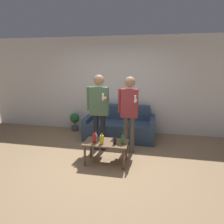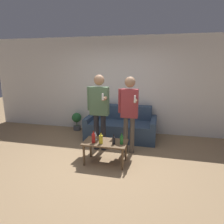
# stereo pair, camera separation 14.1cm
# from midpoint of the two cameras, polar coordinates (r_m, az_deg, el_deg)

# --- Properties ---
(ground_plane) EXTENTS (16.00, 16.00, 0.00)m
(ground_plane) POSITION_cam_midpoint_polar(r_m,az_deg,el_deg) (4.10, -4.77, -15.04)
(ground_plane) COLOR #997A56
(wall_back) EXTENTS (8.00, 0.06, 2.70)m
(wall_back) POSITION_cam_midpoint_polar(r_m,az_deg,el_deg) (5.76, 1.01, 7.55)
(wall_back) COLOR silver
(wall_back) RESTS_ON ground_plane
(couch) EXTENTS (1.84, 0.95, 0.84)m
(couch) POSITION_cam_midpoint_polar(r_m,az_deg,el_deg) (5.43, 1.60, -4.12)
(couch) COLOR #334760
(couch) RESTS_ON ground_plane
(coffee_table) EXTENTS (0.87, 0.49, 0.45)m
(coffee_table) POSITION_cam_midpoint_polar(r_m,az_deg,el_deg) (4.03, -2.71, -9.34)
(coffee_table) COLOR brown
(coffee_table) RESTS_ON ground_plane
(bottle_orange) EXTENTS (0.08, 0.08, 0.23)m
(bottle_orange) POSITION_cam_midpoint_polar(r_m,az_deg,el_deg) (3.90, -3.97, -7.78)
(bottle_orange) COLOR yellow
(bottle_orange) RESTS_ON coffee_table
(bottle_green) EXTENTS (0.06, 0.06, 0.23)m
(bottle_green) POSITION_cam_midpoint_polar(r_m,az_deg,el_deg) (3.88, 2.00, -7.87)
(bottle_green) COLOR #23752D
(bottle_green) RESTS_ON coffee_table
(bottle_dark) EXTENTS (0.06, 0.06, 0.20)m
(bottle_dark) POSITION_cam_midpoint_polar(r_m,az_deg,el_deg) (3.87, -0.26, -8.13)
(bottle_dark) COLOR black
(bottle_dark) RESTS_ON coffee_table
(bottle_yellow) EXTENTS (0.07, 0.07, 0.25)m
(bottle_yellow) POSITION_cam_midpoint_polar(r_m,az_deg,el_deg) (3.94, -6.11, -7.45)
(bottle_yellow) COLOR #B21E1E
(bottle_yellow) RESTS_ON coffee_table
(wine_glass_near) EXTENTS (0.08, 0.08, 0.18)m
(wine_glass_near) POSITION_cam_midpoint_polar(r_m,az_deg,el_deg) (4.08, -5.64, -6.29)
(wine_glass_near) COLOR silver
(wine_glass_near) RESTS_ON coffee_table
(wine_glass_far) EXTENTS (0.08, 0.08, 0.15)m
(wine_glass_far) POSITION_cam_midpoint_polar(r_m,az_deg,el_deg) (4.07, -4.00, -6.65)
(wine_glass_far) COLOR silver
(wine_glass_far) RESTS_ON coffee_table
(person_standing_left) EXTENTS (0.49, 0.44, 1.74)m
(person_standing_left) POSITION_cam_midpoint_polar(r_m,az_deg,el_deg) (4.47, -4.66, 1.57)
(person_standing_left) COLOR #232328
(person_standing_left) RESTS_ON ground_plane
(person_standing_right) EXTENTS (0.43, 0.42, 1.70)m
(person_standing_right) POSITION_cam_midpoint_polar(r_m,az_deg,el_deg) (4.33, 3.99, 1.19)
(person_standing_right) COLOR brown
(person_standing_right) RESTS_ON ground_plane
(potted_plant) EXTENTS (0.28, 0.28, 0.53)m
(potted_plant) POSITION_cam_midpoint_polar(r_m,az_deg,el_deg) (6.09, -11.26, -2.27)
(potted_plant) COLOR #4C4C51
(potted_plant) RESTS_ON ground_plane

